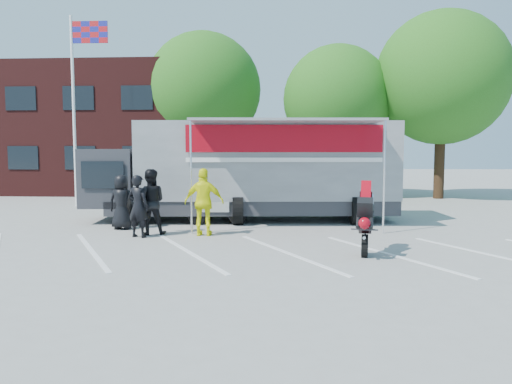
# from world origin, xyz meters

# --- Properties ---
(ground) EXTENTS (100.00, 100.00, 0.00)m
(ground) POSITION_xyz_m (0.00, 0.00, 0.00)
(ground) COLOR #969591
(ground) RESTS_ON ground
(parking_bay_lines) EXTENTS (18.09, 13.33, 0.01)m
(parking_bay_lines) POSITION_xyz_m (0.00, 1.00, 0.01)
(parking_bay_lines) COLOR white
(parking_bay_lines) RESTS_ON ground
(office_building) EXTENTS (18.00, 8.00, 7.00)m
(office_building) POSITION_xyz_m (-10.00, 18.00, 3.50)
(office_building) COLOR #431615
(office_building) RESTS_ON ground
(flagpole) EXTENTS (1.61, 0.12, 8.00)m
(flagpole) POSITION_xyz_m (-6.24, 10.00, 5.05)
(flagpole) COLOR white
(flagpole) RESTS_ON ground
(tree_left) EXTENTS (6.12, 6.12, 8.64)m
(tree_left) POSITION_xyz_m (-2.00, 16.00, 5.57)
(tree_left) COLOR #382314
(tree_left) RESTS_ON ground
(tree_mid) EXTENTS (5.44, 5.44, 7.68)m
(tree_mid) POSITION_xyz_m (5.00, 15.00, 4.94)
(tree_mid) COLOR #382314
(tree_mid) RESTS_ON ground
(tree_right) EXTENTS (6.46, 6.46, 9.12)m
(tree_right) POSITION_xyz_m (10.00, 14.50, 5.88)
(tree_right) COLOR #382314
(tree_right) RESTS_ON ground
(transporter_truck) EXTENTS (10.99, 5.95, 3.37)m
(transporter_truck) POSITION_xyz_m (1.35, 6.40, 0.00)
(transporter_truck) COLOR #919499
(transporter_truck) RESTS_ON ground
(parked_motorcycle) EXTENTS (1.98, 0.78, 1.01)m
(parked_motorcycle) POSITION_xyz_m (0.29, 5.24, 0.00)
(parked_motorcycle) COLOR silver
(parked_motorcycle) RESTS_ON ground
(stunt_bike_rider) EXTENTS (1.04, 1.72, 1.90)m
(stunt_bike_rider) POSITION_xyz_m (4.47, 1.35, 0.00)
(stunt_bike_rider) COLOR black
(stunt_bike_rider) RESTS_ON ground
(spectator_leather_a) EXTENTS (0.87, 0.61, 1.68)m
(spectator_leather_a) POSITION_xyz_m (-2.52, 4.20, 0.84)
(spectator_leather_a) COLOR black
(spectator_leather_a) RESTS_ON ground
(spectator_leather_b) EXTENTS (0.74, 0.61, 1.75)m
(spectator_leather_b) POSITION_xyz_m (-1.59, 2.86, 0.88)
(spectator_leather_b) COLOR black
(spectator_leather_b) RESTS_ON ground
(spectator_leather_c) EXTENTS (1.04, 0.89, 1.89)m
(spectator_leather_c) POSITION_xyz_m (-1.39, 3.35, 0.95)
(spectator_leather_c) COLOR black
(spectator_leather_c) RESTS_ON ground
(spectator_hivis) EXTENTS (1.14, 0.50, 1.92)m
(spectator_hivis) POSITION_xyz_m (0.20, 3.25, 0.96)
(spectator_hivis) COLOR #FDFE0D
(spectator_hivis) RESTS_ON ground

